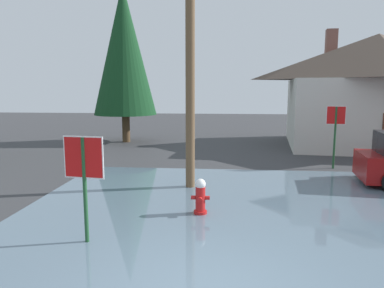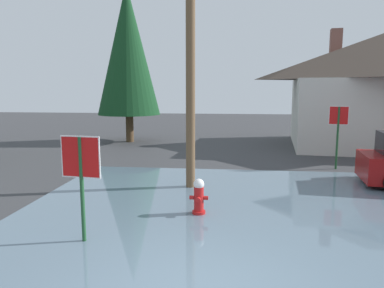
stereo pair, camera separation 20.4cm
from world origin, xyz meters
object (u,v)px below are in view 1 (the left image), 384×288
Objects in this scene: fire_hydrant at (200,197)px; house at (375,89)px; pine_tree_tall_left at (124,50)px; stop_sign_far at (336,124)px; utility_pole at (190,58)px; stop_sign_near at (84,168)px.

fire_hydrant is 14.60m from house.
stop_sign_far is at bearing -32.31° from pine_tree_tall_left.
house is at bearing -1.68° from pine_tree_tall_left.
house is at bearing 54.26° from fire_hydrant.
house is at bearing 46.03° from utility_pole.
stop_sign_far is 0.24× the size of house.
stop_sign_far is 12.23m from pine_tree_tall_left.
stop_sign_far is at bearing 47.97° from stop_sign_near.
stop_sign_far reaches higher than stop_sign_near.
house is at bearing 52.14° from stop_sign_near.
house is (3.61, 5.87, 1.33)m from stop_sign_far.
stop_sign_near is at bearing -77.89° from pine_tree_tall_left.
stop_sign_far is at bearing -121.61° from house.
pine_tree_tall_left is at bearing 147.69° from stop_sign_far.
pine_tree_tall_left is (-2.99, 13.95, 3.64)m from stop_sign_near.
house is 13.70m from pine_tree_tall_left.
utility_pole is 0.86× the size of pine_tree_tall_left.
stop_sign_near is 0.22× the size of house.
utility_pole is 12.82m from house.
stop_sign_near is at bearing -127.86° from house.
pine_tree_tall_left reaches higher than utility_pole.
stop_sign_far is 7.02m from house.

